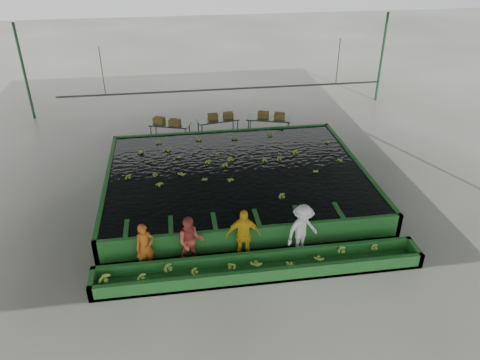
{
  "coord_description": "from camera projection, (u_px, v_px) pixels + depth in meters",
  "views": [
    {
      "loc": [
        -2.25,
        -14.38,
        9.45
      ],
      "look_at": [
        0.0,
        0.5,
        1.0
      ],
      "focal_mm": 35.0,
      "sensor_mm": 36.0,
      "label": 1
    }
  ],
  "objects": [
    {
      "name": "packing_table_right",
      "position": [
        269.0,
        127.0,
        22.98
      ],
      "size": [
        2.29,
        1.44,
        0.97
      ],
      "primitive_type": null,
      "rotation": [
        0.0,
        0.0,
        -0.3
      ],
      "color": "#59605B",
      "rests_on": "ground"
    },
    {
      "name": "worker_c",
      "position": [
        243.0,
        235.0,
        14.41
      ],
      "size": [
        1.09,
        0.51,
        1.82
      ],
      "primitive_type": "imported",
      "rotation": [
        0.0,
        0.0,
        -0.07
      ],
      "color": "yellow",
      "rests_on": "ground"
    },
    {
      "name": "box_stack_left",
      "position": [
        167.0,
        124.0,
        22.28
      ],
      "size": [
        1.36,
        0.93,
        0.29
      ],
      "primitive_type": null,
      "rotation": [
        0.0,
        0.0,
        -0.47
      ],
      "color": "brown",
      "rests_on": "packing_table_left"
    },
    {
      "name": "shed_posts",
      "position": [
        242.0,
        149.0,
        16.1
      ],
      "size": [
        20.0,
        22.0,
        5.0
      ],
      "primitive_type": null,
      "color": "#244F31",
      "rests_on": "ground"
    },
    {
      "name": "rail_hanger_left",
      "position": [
        102.0,
        71.0,
        19.02
      ],
      "size": [
        0.04,
        0.04,
        2.0
      ],
      "primitive_type": "cylinder",
      "color": "#59605B",
      "rests_on": "shed_roof"
    },
    {
      "name": "rail_hanger_right",
      "position": [
        338.0,
        62.0,
        20.33
      ],
      "size": [
        0.04,
        0.04,
        2.0
      ],
      "primitive_type": "cylinder",
      "color": "#59605B",
      "rests_on": "shed_roof"
    },
    {
      "name": "tank_water",
      "position": [
        236.0,
        171.0,
        18.2
      ],
      "size": [
        9.7,
        7.7,
        0.0
      ],
      "primitive_type": "cube",
      "color": "black",
      "rests_on": "flotation_tank"
    },
    {
      "name": "worker_b",
      "position": [
        191.0,
        242.0,
        14.23
      ],
      "size": [
        0.84,
        0.66,
        1.69
      ],
      "primitive_type": "imported",
      "rotation": [
        0.0,
        0.0,
        0.02
      ],
      "color": "#C54C3E",
      "rests_on": "ground"
    },
    {
      "name": "cableway_rail",
      "position": [
        224.0,
        89.0,
        20.16
      ],
      "size": [
        0.08,
        0.08,
        14.0
      ],
      "primitive_type": "cylinder",
      "color": "#59605B",
      "rests_on": "shed_roof"
    },
    {
      "name": "packing_table_mid",
      "position": [
        218.0,
        128.0,
        22.96
      ],
      "size": [
        2.11,
        1.15,
        0.91
      ],
      "primitive_type": null,
      "rotation": [
        0.0,
        0.0,
        0.18
      ],
      "color": "#59605B",
      "rests_on": "ground"
    },
    {
      "name": "ground",
      "position": [
        242.0,
        210.0,
        17.32
      ],
      "size": [
        80.0,
        80.0,
        0.0
      ],
      "primitive_type": "plane",
      "color": "slate",
      "rests_on": "ground"
    },
    {
      "name": "box_stack_right",
      "position": [
        271.0,
        118.0,
        22.71
      ],
      "size": [
        1.34,
        0.8,
        0.28
      ],
      "primitive_type": null,
      "rotation": [
        0.0,
        0.0,
        -0.37
      ],
      "color": "brown",
      "rests_on": "packing_table_right"
    },
    {
      "name": "worker_d",
      "position": [
        302.0,
        230.0,
        14.66
      ],
      "size": [
        1.33,
        1.09,
        1.8
      ],
      "primitive_type": "imported",
      "rotation": [
        0.0,
        0.0,
        0.43
      ],
      "color": "white",
      "rests_on": "ground"
    },
    {
      "name": "trough_bananas",
      "position": [
        260.0,
        263.0,
        14.02
      ],
      "size": [
        9.03,
        0.6,
        0.12
      ],
      "primitive_type": null,
      "color": "#83B53B",
      "rests_on": "sorting_trough"
    },
    {
      "name": "box_stack_mid",
      "position": [
        221.0,
        118.0,
        22.81
      ],
      "size": [
        1.26,
        0.42,
        0.27
      ],
      "primitive_type": null,
      "rotation": [
        0.0,
        0.0,
        0.06
      ],
      "color": "brown",
      "rests_on": "packing_table_mid"
    },
    {
      "name": "sorting_trough",
      "position": [
        260.0,
        267.0,
        14.09
      ],
      "size": [
        10.0,
        1.0,
        0.5
      ],
      "primitive_type": null,
      "color": "#206626",
      "rests_on": "ground"
    },
    {
      "name": "floating_bananas",
      "position": [
        233.0,
        162.0,
        18.89
      ],
      "size": [
        8.6,
        5.86,
        0.12
      ],
      "primitive_type": null,
      "color": "#83B53B",
      "rests_on": "tank_water"
    },
    {
      "name": "flotation_tank",
      "position": [
        236.0,
        180.0,
        18.39
      ],
      "size": [
        10.0,
        8.0,
        0.9
      ],
      "primitive_type": null,
      "color": "#206626",
      "rests_on": "ground"
    },
    {
      "name": "packing_table_left",
      "position": [
        170.0,
        132.0,
        22.53
      ],
      "size": [
        2.05,
        1.35,
        0.87
      ],
      "primitive_type": null,
      "rotation": [
        0.0,
        0.0,
        -0.34
      ],
      "color": "#59605B",
      "rests_on": "ground"
    },
    {
      "name": "shed_roof",
      "position": [
        242.0,
        78.0,
        14.87
      ],
      "size": [
        20.0,
        22.0,
        0.04
      ],
      "primitive_type": "cube",
      "color": "gray",
      "rests_on": "shed_posts"
    },
    {
      "name": "worker_a",
      "position": [
        145.0,
        247.0,
        14.08
      ],
      "size": [
        0.67,
        0.54,
        1.58
      ],
      "primitive_type": "imported",
      "rotation": [
        0.0,
        0.0,
        0.32
      ],
      "color": "#C65E19",
      "rests_on": "ground"
    }
  ]
}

